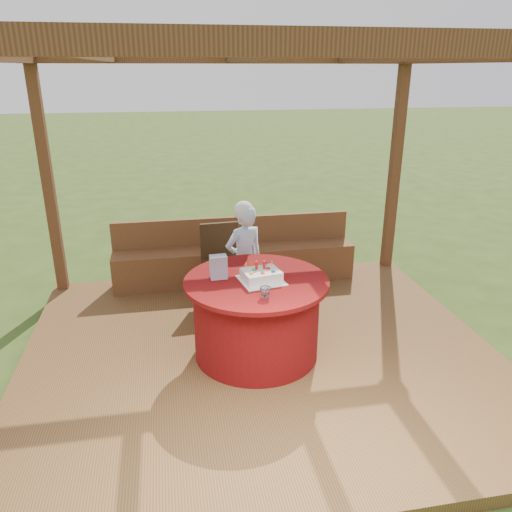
{
  "coord_description": "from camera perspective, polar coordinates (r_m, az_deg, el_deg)",
  "views": [
    {
      "loc": [
        -0.81,
        -4.11,
        2.68
      ],
      "look_at": [
        0.0,
        0.25,
        1.0
      ],
      "focal_mm": 35.0,
      "sensor_mm": 36.0,
      "label": 1
    }
  ],
  "objects": [
    {
      "name": "deck",
      "position": [
        4.94,
        0.54,
        -11.28
      ],
      "size": [
        4.5,
        4.0,
        0.12
      ],
      "primitive_type": "cube",
      "color": "brown",
      "rests_on": "ground"
    },
    {
      "name": "chair",
      "position": [
        5.76,
        -3.96,
        -0.29
      ],
      "size": [
        0.47,
        0.47,
        0.89
      ],
      "color": "#362211",
      "rests_on": "deck"
    },
    {
      "name": "gift_bag",
      "position": [
        4.51,
        -4.32,
        -1.26
      ],
      "size": [
        0.16,
        0.1,
        0.22
      ],
      "primitive_type": "cube",
      "rotation": [
        0.0,
        0.0,
        0.04
      ],
      "color": "#C781A8",
      "rests_on": "table"
    },
    {
      "name": "birthday_cake",
      "position": [
        4.46,
        0.6,
        -2.23
      ],
      "size": [
        0.43,
        0.43,
        0.17
      ],
      "color": "white",
      "rests_on": "table"
    },
    {
      "name": "drinking_glass",
      "position": [
        4.16,
        1.08,
        -4.17
      ],
      "size": [
        0.11,
        0.11,
        0.09
      ],
      "primitive_type": "imported",
      "rotation": [
        0.0,
        0.0,
        -0.11
      ],
      "color": "white",
      "rests_on": "table"
    },
    {
      "name": "ground",
      "position": [
        4.97,
        0.54,
        -11.86
      ],
      "size": [
        60.0,
        60.0,
        0.0
      ],
      "primitive_type": "plane",
      "color": "#2E4517",
      "rests_on": "ground"
    },
    {
      "name": "table",
      "position": [
        4.67,
        0.04,
        -6.95
      ],
      "size": [
        1.32,
        1.32,
        0.77
      ],
      "color": "maroon",
      "rests_on": "deck"
    },
    {
      "name": "bench",
      "position": [
        6.32,
        -2.43,
        -0.58
      ],
      "size": [
        3.0,
        0.42,
        0.8
      ],
      "color": "brown",
      "rests_on": "deck"
    },
    {
      "name": "pergola",
      "position": [
        4.2,
        0.65,
        17.02
      ],
      "size": [
        4.5,
        4.0,
        2.72
      ],
      "color": "brown",
      "rests_on": "deck"
    },
    {
      "name": "elderly_woman",
      "position": [
        5.37,
        -1.36,
        -0.19
      ],
      "size": [
        0.52,
        0.43,
        1.27
      ],
      "color": "#9ABAE5",
      "rests_on": "deck"
    }
  ]
}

